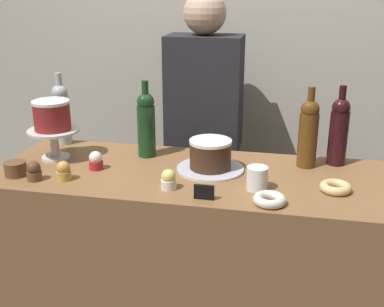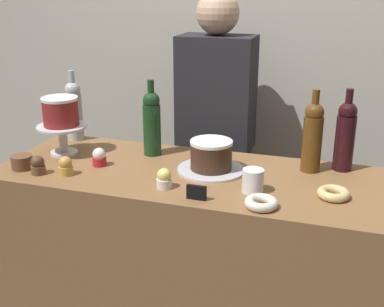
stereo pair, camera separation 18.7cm
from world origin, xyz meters
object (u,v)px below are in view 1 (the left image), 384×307
cupcake_lemon (169,180)px  cupcake_caramel (64,171)px  wine_bottle_clear (62,113)px  cake_stand_pedestal (54,139)px  cookie_stack (16,169)px  donut_glazed (335,187)px  wine_bottle_dark_red (339,130)px  cupcake_vanilla (96,161)px  wine_bottle_green (146,123)px  wine_bottle_amber (308,132)px  donut_sugar (270,200)px  coffee_cup_ceramic (257,178)px  chocolate_round_cake (210,154)px  barista_figure (204,149)px  white_layer_cake (52,115)px  price_sign_chalkboard (204,192)px  cupcake_chocolate (34,171)px

cupcake_lemon → cupcake_caramel: (-0.41, 0.00, 0.00)m
wine_bottle_clear → cupcake_lemon: 0.74m
cake_stand_pedestal → cookie_stack: 0.22m
cupcake_lemon → donut_glazed: (0.59, 0.10, -0.02)m
wine_bottle_clear → cupcake_caramel: 0.47m
wine_bottle_dark_red → cupcake_vanilla: 0.98m
wine_bottle_green → cupcake_vanilla: bearing=-128.4°
wine_bottle_clear → wine_bottle_amber: same height
cupcake_lemon → cookie_stack: (-0.61, 0.00, -0.01)m
donut_sugar → coffee_cup_ceramic: size_ratio=1.32×
wine_bottle_green → chocolate_round_cake: bearing=-20.7°
cupcake_lemon → barista_figure: barista_figure is taller
cupcake_lemon → cupcake_caramel: same height
chocolate_round_cake → wine_bottle_clear: (-0.72, 0.20, 0.08)m
cake_stand_pedestal → donut_sugar: (0.91, -0.26, -0.07)m
cupcake_caramel → cookie_stack: size_ratio=0.88×
cookie_stack → donut_sugar: bearing=-3.4°
wine_bottle_amber → coffee_cup_ceramic: size_ratio=3.83×
wine_bottle_clear → wine_bottle_dark_red: size_ratio=1.00×
cupcake_lemon → donut_glazed: size_ratio=0.66×
cake_stand_pedestal → wine_bottle_amber: 1.04m
donut_sugar → cookie_stack: bearing=176.6°
cupcake_lemon → cupcake_caramel: bearing=179.8°
wine_bottle_dark_red → wine_bottle_amber: bearing=-156.5°
donut_glazed → cake_stand_pedestal: bearing=174.3°
wine_bottle_clear → cupcake_vanilla: size_ratio=4.38×
chocolate_round_cake → wine_bottle_dark_red: (0.49, 0.17, 0.08)m
white_layer_cake → cupcake_caramel: (0.14, -0.21, -0.15)m
coffee_cup_ceramic → chocolate_round_cake: bearing=142.4°
cupcake_lemon → price_sign_chalkboard: 0.15m
wine_bottle_dark_red → donut_sugar: 0.52m
cupcake_caramel → coffee_cup_ceramic: (0.72, 0.06, 0.01)m
cupcake_lemon → donut_sugar: (0.36, -0.05, -0.02)m
donut_sugar → wine_bottle_clear: bearing=154.4°
cookie_stack → barista_figure: barista_figure is taller
wine_bottle_green → price_sign_chalkboard: 0.51m
cupcake_lemon → price_sign_chalkboard: cupcake_lemon is taller
wine_bottle_dark_red → cupcake_lemon: 0.73m
white_layer_cake → coffee_cup_ceramic: bearing=-9.8°
wine_bottle_green → cupcake_caramel: (-0.23, -0.32, -0.11)m
white_layer_cake → donut_glazed: white_layer_cake is taller
wine_bottle_amber → barista_figure: size_ratio=0.20×
cupcake_lemon → cupcake_chocolate: (-0.51, -0.02, 0.00)m
cupcake_vanilla → wine_bottle_green: bearing=51.6°
wine_bottle_clear → wine_bottle_green: bearing=-11.6°
cupcake_vanilla → cupcake_caramel: (-0.08, -0.13, 0.00)m
cake_stand_pedestal → cupcake_chocolate: cake_stand_pedestal is taller
cupcake_chocolate → donut_sugar: size_ratio=0.66×
wine_bottle_clear → coffee_cup_ceramic: bearing=-20.9°
cupcake_chocolate → wine_bottle_dark_red: bearing=20.1°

